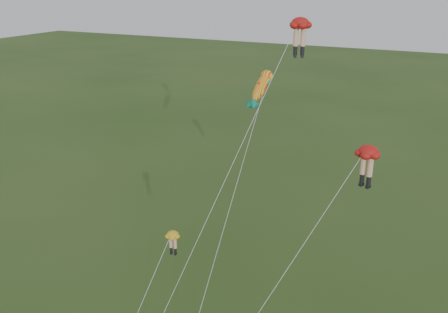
% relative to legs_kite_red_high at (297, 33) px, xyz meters
% --- Properties ---
extents(legs_kite_red_high, '(7.30, 10.30, 20.56)m').
position_rel_legs_kite_red_high_xyz_m(legs_kite_red_high, '(0.00, 0.00, 0.00)').
color(legs_kite_red_high, '#AF1511').
rests_on(legs_kite_red_high, ground).
extents(legs_kite_red_mid, '(7.78, 8.05, 14.48)m').
position_rel_legs_kite_red_high_xyz_m(legs_kite_red_mid, '(5.20, -3.59, -5.94)').
color(legs_kite_red_mid, '#AF1511').
rests_on(legs_kite_red_mid, ground).
extents(legs_kite_yellow, '(1.67, 6.67, 7.32)m').
position_rel_legs_kite_red_high_xyz_m(legs_kite_yellow, '(-6.23, -4.99, -12.99)').
color(legs_kite_yellow, gold).
rests_on(legs_kite_yellow, ground).
extents(fish_kite, '(1.30, 12.86, 16.92)m').
position_rel_legs_kite_red_high_xyz_m(fish_kite, '(-3.18, 2.59, -4.07)').
color(fish_kite, yellow).
rests_on(fish_kite, ground).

